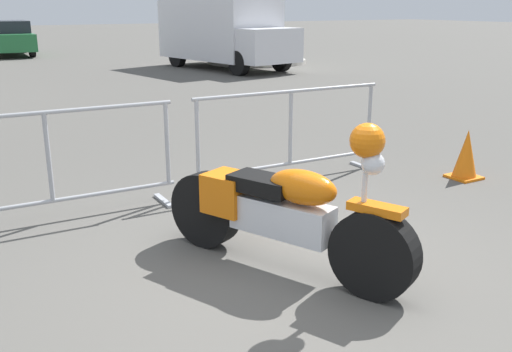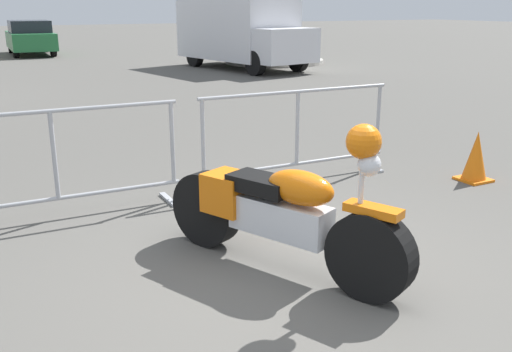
{
  "view_description": "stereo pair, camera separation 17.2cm",
  "coord_description": "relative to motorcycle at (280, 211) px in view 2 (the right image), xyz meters",
  "views": [
    {
      "loc": [
        -2.16,
        -3.2,
        1.99
      ],
      "look_at": [
        0.05,
        0.67,
        0.65
      ],
      "focal_mm": 40.0,
      "sensor_mm": 36.0,
      "label": 1
    },
    {
      "loc": [
        -2.01,
        -3.28,
        1.99
      ],
      "look_at": [
        0.05,
        0.67,
        0.65
      ],
      "focal_mm": 40.0,
      "sensor_mm": 36.0,
      "label": 2
    }
  ],
  "objects": [
    {
      "name": "ground_plane",
      "position": [
        -0.05,
        -0.27,
        -0.47
      ],
      "size": [
        120.0,
        120.0,
        0.0
      ],
      "primitive_type": "plane",
      "color": "#54514C"
    },
    {
      "name": "motorcycle",
      "position": [
        0.0,
        0.0,
        0.0
      ],
      "size": [
        1.06,
        2.07,
        1.24
      ],
      "rotation": [
        0.0,
        0.0,
        -1.15
      ],
      "color": "black",
      "rests_on": "ground"
    },
    {
      "name": "crowd_barrier_near",
      "position": [
        -1.35,
        1.95,
        0.08
      ],
      "size": [
        2.44,
        0.46,
        1.07
      ],
      "rotation": [
        0.0,
        0.0,
        -0.01
      ],
      "color": "#9EA0A5",
      "rests_on": "ground"
    },
    {
      "name": "crowd_barrier_far",
      "position": [
        1.35,
        1.95,
        0.08
      ],
      "size": [
        2.44,
        0.46,
        1.07
      ],
      "rotation": [
        0.0,
        0.0,
        -0.01
      ],
      "color": "#9EA0A5",
      "rests_on": "ground"
    },
    {
      "name": "delivery_van",
      "position": [
        6.21,
        13.39,
        0.77
      ],
      "size": [
        2.84,
        5.27,
        2.31
      ],
      "rotation": [
        0.0,
        0.0,
        -1.39
      ],
      "color": "silver",
      "rests_on": "ground"
    },
    {
      "name": "parked_car_green",
      "position": [
        0.85,
        22.21,
        0.23
      ],
      "size": [
        1.75,
        4.12,
        1.39
      ],
      "rotation": [
        0.0,
        0.0,
        1.55
      ],
      "color": "#236B38",
      "rests_on": "ground"
    },
    {
      "name": "planter_island",
      "position": [
        8.19,
        14.48,
        -0.16
      ],
      "size": [
        3.48,
        3.48,
        1.11
      ],
      "color": "#ADA89E",
      "rests_on": "ground"
    },
    {
      "name": "traffic_cone",
      "position": [
        3.19,
        0.96,
        -0.18
      ],
      "size": [
        0.34,
        0.34,
        0.59
      ],
      "color": "orange",
      "rests_on": "ground"
    }
  ]
}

